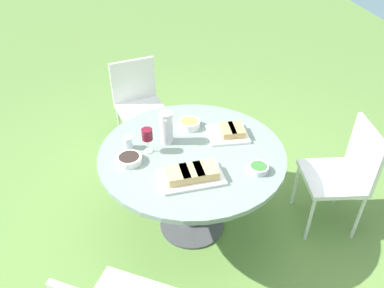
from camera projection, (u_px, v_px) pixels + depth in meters
The scene contains 12 objects.
ground_plane at pixel (192, 224), 3.04m from camera, with size 40.00×40.00×0.00m, color #668E42.
dining_table at pixel (192, 163), 2.67m from camera, with size 1.31×1.31×0.74m.
chair_near_left at pixel (138, 99), 3.66m from camera, with size 0.53×0.55×0.89m.
chair_far_back at pixel (345, 170), 2.78m from camera, with size 0.47×0.45×0.89m.
water_pitcher at pixel (166, 128), 2.63m from camera, with size 0.10×0.10×0.24m.
wine_glass at pixel (147, 135), 2.53m from camera, with size 0.08×0.08×0.18m.
platter_bread_main at pixel (192, 174), 2.35m from camera, with size 0.28×0.42×0.08m.
platter_charcuterie at pixel (230, 132), 2.75m from camera, with size 0.26×0.29×0.07m.
bowl_fries at pixel (189, 124), 2.84m from camera, with size 0.16×0.16×0.06m.
bowl_salad at pixel (258, 168), 2.42m from camera, with size 0.13×0.13×0.04m.
bowl_olives at pixel (129, 159), 2.49m from camera, with size 0.17×0.17×0.05m.
cup_water_near at pixel (128, 143), 2.61m from camera, with size 0.06×0.06×0.09m.
Camera 1 is at (2.07, -0.26, 2.31)m, focal length 35.00 mm.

